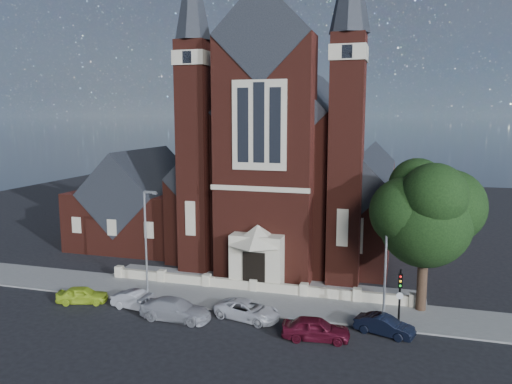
% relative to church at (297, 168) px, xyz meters
% --- Properties ---
extents(ground, '(120.00, 120.00, 0.00)m').
position_rel_church_xyz_m(ground, '(0.00, -7.94, -8.19)').
color(ground, black).
rests_on(ground, ground).
extents(pavement_strip, '(60.00, 5.00, 0.12)m').
position_rel_church_xyz_m(pavement_strip, '(0.00, -18.44, -8.19)').
color(pavement_strip, slate).
rests_on(pavement_strip, ground).
extents(forecourt_paving, '(26.00, 3.00, 0.14)m').
position_rel_church_xyz_m(forecourt_paving, '(0.00, -14.44, -8.19)').
color(forecourt_paving, slate).
rests_on(forecourt_paving, ground).
extents(forecourt_wall, '(24.00, 0.40, 0.90)m').
position_rel_church_xyz_m(forecourt_wall, '(0.00, -16.44, -8.19)').
color(forecourt_wall, '#BEB697').
rests_on(forecourt_wall, ground).
extents(church, '(20.01, 34.90, 29.20)m').
position_rel_church_xyz_m(church, '(0.00, 0.00, 0.00)').
color(church, '#491B13').
rests_on(church, ground).
extents(parish_hall, '(12.00, 12.20, 10.24)m').
position_rel_church_xyz_m(parish_hall, '(-16.00, -4.94, -4.17)').
color(parish_hall, '#491B13').
rests_on(parish_hall, ground).
extents(street_tree, '(6.40, 6.60, 10.70)m').
position_rel_church_xyz_m(street_tree, '(12.60, -17.23, -1.23)').
color(street_tree, black).
rests_on(street_tree, ground).
extents(street_lamp_left, '(1.16, 0.22, 8.09)m').
position_rel_church_xyz_m(street_lamp_left, '(-7.91, -18.94, -3.59)').
color(street_lamp_left, gray).
rests_on(street_lamp_left, ground).
extents(street_lamp_right, '(1.16, 0.22, 8.09)m').
position_rel_church_xyz_m(street_lamp_right, '(10.09, -18.94, -3.59)').
color(street_lamp_right, gray).
rests_on(street_lamp_right, ground).
extents(traffic_signal, '(0.28, 0.42, 4.00)m').
position_rel_church_xyz_m(traffic_signal, '(11.00, -20.52, -5.60)').
color(traffic_signal, black).
rests_on(traffic_signal, ground).
extents(car_lime_van, '(3.96, 2.49, 1.26)m').
position_rel_church_xyz_m(car_lime_van, '(-11.52, -22.30, -7.56)').
color(car_lime_van, '#B0D029').
rests_on(car_lime_van, ground).
extents(car_silver_a, '(4.03, 1.81, 1.28)m').
position_rel_church_xyz_m(car_silver_a, '(-6.98, -22.21, -7.54)').
color(car_silver_a, '#A6A8AD').
rests_on(car_silver_a, ground).
extents(car_silver_b, '(4.99, 2.13, 1.44)m').
position_rel_church_xyz_m(car_silver_b, '(-3.59, -23.14, -7.47)').
color(car_silver_b, '#9D9EA5').
rests_on(car_silver_b, ground).
extents(car_white_suv, '(4.95, 3.10, 1.28)m').
position_rel_church_xyz_m(car_white_suv, '(1.11, -21.71, -7.55)').
color(car_white_suv, silver).
rests_on(car_white_suv, ground).
extents(car_dark_red, '(4.36, 2.14, 1.43)m').
position_rel_church_xyz_m(car_dark_red, '(6.08, -23.56, -7.47)').
color(car_dark_red, '#4F0D1D').
rests_on(car_dark_red, ground).
extents(car_navy, '(3.94, 2.31, 1.23)m').
position_rel_church_xyz_m(car_navy, '(10.14, -21.65, -7.57)').
color(car_navy, black).
rests_on(car_navy, ground).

